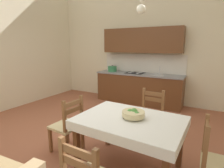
{
  "coord_description": "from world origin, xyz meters",
  "views": [
    {
      "loc": [
        1.84,
        -2.56,
        1.7
      ],
      "look_at": [
        0.25,
        0.36,
        0.99
      ],
      "focal_mm": 28.79,
      "sensor_mm": 36.0,
      "label": 1
    }
  ],
  "objects_px": {
    "kitchen_cabinetry": "(139,75)",
    "dining_chair_tv_side": "(68,126)",
    "dining_chair_window_side": "(218,164)",
    "fruit_bowl": "(133,114)",
    "dining_chair_kitchen_side": "(150,117)",
    "dining_table": "(130,127)"
  },
  "relations": [
    {
      "from": "kitchen_cabinetry",
      "to": "fruit_bowl",
      "type": "xyz_separation_m",
      "value": [
        0.99,
        -2.92,
        -0.04
      ]
    },
    {
      "from": "dining_table",
      "to": "dining_chair_window_side",
      "type": "distance_m",
      "value": 1.06
    },
    {
      "from": "dining_chair_tv_side",
      "to": "fruit_bowl",
      "type": "height_order",
      "value": "dining_chair_tv_side"
    },
    {
      "from": "dining_chair_kitchen_side",
      "to": "kitchen_cabinetry",
      "type": "bearing_deg",
      "value": 115.27
    },
    {
      "from": "fruit_bowl",
      "to": "dining_chair_tv_side",
      "type": "bearing_deg",
      "value": -174.25
    },
    {
      "from": "dining_table",
      "to": "fruit_bowl",
      "type": "height_order",
      "value": "fruit_bowl"
    },
    {
      "from": "dining_table",
      "to": "dining_chair_tv_side",
      "type": "relative_size",
      "value": 1.52
    },
    {
      "from": "dining_chair_window_side",
      "to": "dining_table",
      "type": "bearing_deg",
      "value": 178.71
    },
    {
      "from": "kitchen_cabinetry",
      "to": "dining_chair_kitchen_side",
      "type": "distance_m",
      "value": 2.3
    },
    {
      "from": "dining_chair_kitchen_side",
      "to": "dining_chair_window_side",
      "type": "height_order",
      "value": "same"
    },
    {
      "from": "kitchen_cabinetry",
      "to": "fruit_bowl",
      "type": "distance_m",
      "value": 3.08
    },
    {
      "from": "dining_chair_tv_side",
      "to": "dining_chair_window_side",
      "type": "height_order",
      "value": "same"
    },
    {
      "from": "kitchen_cabinetry",
      "to": "dining_chair_tv_side",
      "type": "xyz_separation_m",
      "value": [
        -0.08,
        -3.02,
        -0.41
      ]
    },
    {
      "from": "dining_chair_window_side",
      "to": "fruit_bowl",
      "type": "relative_size",
      "value": 3.1
    },
    {
      "from": "dining_chair_kitchen_side",
      "to": "fruit_bowl",
      "type": "height_order",
      "value": "dining_chair_kitchen_side"
    },
    {
      "from": "kitchen_cabinetry",
      "to": "dining_chair_window_side",
      "type": "bearing_deg",
      "value": -56.11
    },
    {
      "from": "dining_chair_kitchen_side",
      "to": "dining_chair_window_side",
      "type": "xyz_separation_m",
      "value": [
        1.03,
        -0.93,
        0.0
      ]
    },
    {
      "from": "dining_chair_tv_side",
      "to": "kitchen_cabinetry",
      "type": "bearing_deg",
      "value": 88.47
    },
    {
      "from": "dining_table",
      "to": "dining_chair_tv_side",
      "type": "distance_m",
      "value": 1.06
    },
    {
      "from": "dining_table",
      "to": "dining_chair_kitchen_side",
      "type": "height_order",
      "value": "dining_chair_kitchen_side"
    },
    {
      "from": "dining_table",
      "to": "dining_chair_kitchen_side",
      "type": "bearing_deg",
      "value": 89.36
    },
    {
      "from": "kitchen_cabinetry",
      "to": "dining_table",
      "type": "height_order",
      "value": "kitchen_cabinetry"
    }
  ]
}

